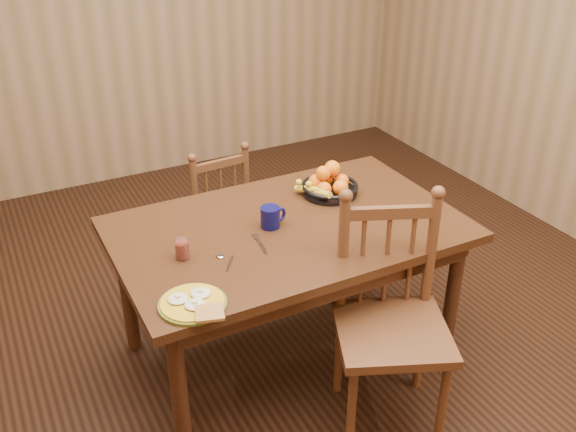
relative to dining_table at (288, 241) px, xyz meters
name	(u,v)px	position (x,y,z in m)	size (l,w,h in m)	color
room	(288,101)	(0.00, 0.00, 0.68)	(4.52, 5.02, 2.72)	black
dining_table	(288,241)	(0.00, 0.00, 0.00)	(1.60, 1.00, 0.75)	black
chair_far	(213,213)	(-0.06, 0.85, -0.25)	(0.41, 0.40, 0.86)	#502F18
chair_near	(391,322)	(0.20, -0.56, -0.16)	(0.61, 0.60, 1.04)	#502F18
breakfast_plate	(193,303)	(-0.60, -0.39, 0.10)	(0.26, 0.30, 0.04)	#59601E
fork	(260,242)	(-0.18, -0.08, 0.09)	(0.04, 0.18, 0.00)	silver
spoon	(223,258)	(-0.38, -0.13, 0.09)	(0.08, 0.15, 0.01)	silver
coffee_mug	(271,217)	(-0.07, 0.03, 0.14)	(0.13, 0.09, 0.10)	#0A0A39
juice_glass	(182,249)	(-0.53, -0.04, 0.13)	(0.06, 0.06, 0.09)	silver
fruit_bowl	(329,185)	(0.33, 0.20, 0.14)	(0.32, 0.29, 0.17)	black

